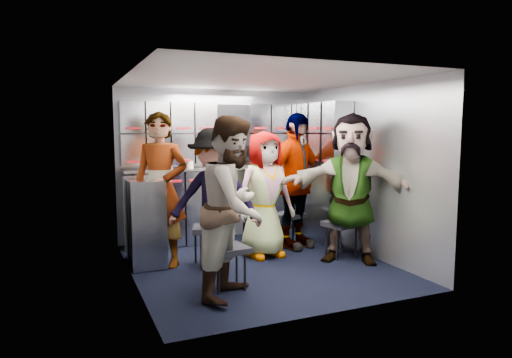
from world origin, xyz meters
name	(u,v)px	position (x,y,z in m)	size (l,w,h in m)	color
floor	(259,265)	(0.00, 0.00, 0.00)	(3.00, 3.00, 0.00)	black
wall_back	(217,164)	(0.00, 1.50, 1.05)	(2.80, 0.04, 2.10)	#9A9EA8
wall_left	(131,179)	(-1.40, 0.00, 1.05)	(0.04, 3.00, 2.10)	#9A9EA8
wall_right	(362,169)	(1.40, 0.00, 1.05)	(0.04, 3.00, 2.10)	#9A9EA8
ceiling	(259,79)	(0.00, 0.00, 2.10)	(2.80, 3.00, 0.02)	silver
cart_bank_back	(222,205)	(0.00, 1.29, 0.49)	(2.68, 0.38, 0.99)	#9196A0
cart_bank_left	(145,222)	(-1.19, 0.56, 0.49)	(0.38, 0.76, 0.99)	#9196A0
counter	(222,168)	(0.00, 1.29, 1.01)	(2.68, 0.42, 0.03)	#ADB0B5
locker_bank_back	(220,133)	(0.00, 1.35, 1.49)	(2.68, 0.28, 0.82)	#9196A0
locker_bank_right	(323,133)	(1.25, 0.70, 1.49)	(0.28, 1.00, 0.82)	#9196A0
right_cabinet	(326,206)	(1.25, 0.60, 0.50)	(0.28, 1.20, 1.00)	#9196A0
coffee_niche	(231,135)	(0.18, 1.41, 1.47)	(0.46, 0.16, 0.84)	black
red_latch_strip	(227,179)	(0.00, 1.09, 0.88)	(2.60, 0.02, 0.03)	#9F0F16
jump_seat_near_left	(228,251)	(-0.59, -0.60, 0.37)	(0.40, 0.38, 0.42)	black
jump_seat_mid_left	(210,231)	(-0.51, 0.23, 0.39)	(0.47, 0.46, 0.45)	black
jump_seat_center	(259,219)	(0.21, 0.49, 0.43)	(0.43, 0.41, 0.48)	black
jump_seat_mid_right	(288,217)	(0.73, 0.70, 0.37)	(0.45, 0.44, 0.42)	black
jump_seat_near_right	(341,226)	(1.05, -0.08, 0.39)	(0.44, 0.42, 0.44)	black
attendant_standing	(160,190)	(-1.03, 0.42, 0.87)	(0.64, 0.42, 1.75)	black
attendant_arc_a	(234,207)	(-0.59, -0.78, 0.84)	(0.81, 0.63, 1.67)	black
attendant_arc_b	(214,199)	(-0.51, 0.05, 0.78)	(1.01, 0.58, 1.57)	black
attendant_arc_c	(265,195)	(0.21, 0.31, 0.76)	(0.74, 0.48, 1.52)	black
attendant_arc_d	(295,181)	(0.73, 0.52, 0.88)	(1.03, 0.43, 1.76)	black
attendant_arc_e	(351,188)	(1.05, -0.26, 0.87)	(1.61, 0.51, 1.74)	black
bottle_left	(156,159)	(-0.92, 1.24, 1.16)	(0.07, 0.07, 0.27)	white
bottle_mid	(170,160)	(-0.74, 1.24, 1.15)	(0.07, 0.07, 0.23)	white
bottle_right	(261,156)	(0.57, 1.24, 1.16)	(0.06, 0.06, 0.26)	white
cup_left	(190,164)	(-0.47, 1.23, 1.08)	(0.08, 0.08, 0.10)	#CCBB90
cup_right	(270,162)	(0.70, 1.23, 1.09)	(0.08, 0.08, 0.11)	#CCBB90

